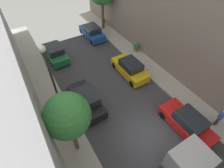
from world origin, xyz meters
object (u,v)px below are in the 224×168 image
object	(u,v)px
parked_car_right_3	(130,68)
potted_plant_1	(104,22)
parked_car_left_3	(55,53)
lamp_post	(50,73)
street_tree_0	(67,116)
parked_car_right_4	(92,32)
pedestrian	(220,117)
potted_plant_0	(136,47)
parked_car_left_2	(86,100)
parked_car_right_2	(187,123)

from	to	relation	value
parked_car_right_3	potted_plant_1	size ratio (longest dim) A/B	5.47
parked_car_left_3	potted_plant_1	size ratio (longest dim) A/B	5.47
lamp_post	street_tree_0	bearing A→B (deg)	-93.96
parked_car_right_4	pedestrian	world-z (taller)	pedestrian
lamp_post	potted_plant_0	bearing A→B (deg)	19.47
parked_car_right_3	pedestrian	distance (m)	8.48
parked_car_right_3	street_tree_0	bearing A→B (deg)	-149.65
potted_plant_0	lamp_post	world-z (taller)	lamp_post
parked_car_left_2	potted_plant_0	bearing A→B (deg)	26.91
potted_plant_0	lamp_post	bearing A→B (deg)	-160.53
parked_car_right_4	parked_car_right_3	bearing A→B (deg)	-90.00
potted_plant_1	parked_car_right_3	bearing A→B (deg)	-105.51
parked_car_right_4	lamp_post	xyz separation A→B (m)	(-7.30, -9.05, 3.37)
parked_car_right_4	potted_plant_0	xyz separation A→B (m)	(2.82, -5.48, -0.01)
parked_car_left_3	lamp_post	distance (m)	8.15
parked_car_left_2	potted_plant_0	distance (m)	9.22
parked_car_right_4	potted_plant_1	world-z (taller)	parked_car_right_4
parked_car_right_2	pedestrian	size ratio (longest dim) A/B	2.44
parked_car_right_3	lamp_post	world-z (taller)	lamp_post
parked_car_left_3	street_tree_0	distance (m)	11.45
pedestrian	street_tree_0	distance (m)	10.80
parked_car_right_4	parked_car_left_2	bearing A→B (deg)	-119.24
parked_car_right_2	potted_plant_0	size ratio (longest dim) A/B	4.14
parked_car_right_4	street_tree_0	size ratio (longest dim) A/B	0.82
parked_car_left_3	potted_plant_1	bearing A→B (deg)	24.88
pedestrian	lamp_post	bearing A→B (deg)	142.07
parked_car_left_2	parked_car_right_4	distance (m)	11.05
parked_car_left_2	parked_car_left_3	xyz separation A→B (m)	(0.00, 7.77, 0.00)
parked_car_left_3	lamp_post	bearing A→B (deg)	-104.83
parked_car_right_3	potted_plant_1	distance (m)	10.56
parked_car_right_2	street_tree_0	world-z (taller)	street_tree_0
street_tree_0	potted_plant_0	bearing A→B (deg)	34.71
parked_car_right_3	parked_car_right_4	xyz separation A→B (m)	(0.00, 8.24, 0.00)
parked_car_right_4	pedestrian	distance (m)	16.58
pedestrian	potted_plant_1	xyz separation A→B (m)	(0.66, 18.37, -0.50)
parked_car_right_3	potted_plant_0	world-z (taller)	parked_car_right_3
pedestrian	street_tree_0	size ratio (longest dim) A/B	0.34
potted_plant_0	potted_plant_1	distance (m)	7.41
parked_car_left_3	parked_car_right_4	distance (m)	5.72
parked_car_left_2	street_tree_0	distance (m)	4.89
parked_car_right_2	lamp_post	bearing A→B (deg)	138.82
parked_car_right_4	lamp_post	size ratio (longest dim) A/B	0.69
street_tree_0	potted_plant_1	distance (m)	18.21
parked_car_right_3	parked_car_right_4	size ratio (longest dim) A/B	1.00
parked_car_right_2	lamp_post	world-z (taller)	lamp_post
parked_car_right_2	pedestrian	xyz separation A→B (m)	(2.17, -0.99, 0.35)
parked_car_left_2	parked_car_right_2	world-z (taller)	same
parked_car_left_3	parked_car_right_3	bearing A→B (deg)	-49.67
parked_car_right_2	street_tree_0	distance (m)	8.66
parked_car_right_4	potted_plant_1	size ratio (longest dim) A/B	5.47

